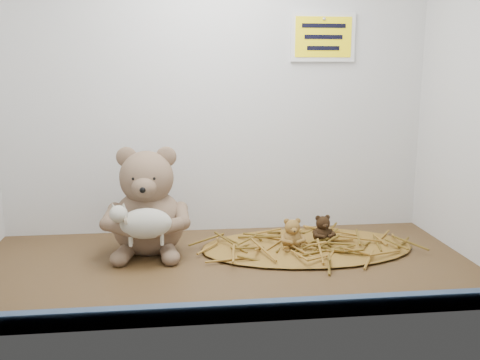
{
  "coord_description": "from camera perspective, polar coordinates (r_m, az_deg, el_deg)",
  "views": [
    {
      "loc": [
        -10.88,
        -120.93,
        45.85
      ],
      "look_at": [
        3.64,
        3.54,
        20.12
      ],
      "focal_mm": 40.0,
      "sensor_mm": 36.0,
      "label": 1
    }
  ],
  "objects": [
    {
      "name": "mini_teddy_tan",
      "position": [
        1.38,
        5.58,
        -5.61
      ],
      "size": [
        6.57,
        6.93,
        8.07
      ],
      "primitive_type": null,
      "rotation": [
        0.0,
        0.0,
        0.01
      ],
      "color": "olive",
      "rests_on": "straw_bed"
    },
    {
      "name": "main_teddy",
      "position": [
        1.37,
        -9.82,
        -2.18
      ],
      "size": [
        23.31,
        24.47,
        27.33
      ],
      "primitive_type": null,
      "rotation": [
        0.0,
        0.0,
        -0.06
      ],
      "color": "#7D654D",
      "rests_on": "shelf_floor"
    },
    {
      "name": "alcove_shell",
      "position": [
        1.3,
        -1.9,
        11.22
      ],
      "size": [
        120.4,
        60.2,
        90.4
      ],
      "color": "#452D17",
      "rests_on": "ground"
    },
    {
      "name": "mini_teddy_brown",
      "position": [
        1.44,
        8.8,
        -5.07
      ],
      "size": [
        6.91,
        7.19,
        7.54
      ],
      "primitive_type": null,
      "rotation": [
        0.0,
        0.0,
        0.14
      ],
      "color": "black",
      "rests_on": "straw_bed"
    },
    {
      "name": "toy_lamb",
      "position": [
        1.28,
        -10.0,
        -4.6
      ],
      "size": [
        15.85,
        9.67,
        10.24
      ],
      "primitive_type": null,
      "color": "#B0AD9E",
      "rests_on": "main_teddy"
    },
    {
      "name": "wall_sign",
      "position": [
        1.56,
        8.84,
        14.83
      ],
      "size": [
        16.0,
        1.2,
        11.0
      ],
      "primitive_type": "cube",
      "color": "yellow",
      "rests_on": "back_wall"
    },
    {
      "name": "straw_bed",
      "position": [
        1.42,
        7.18,
        -7.05
      ],
      "size": [
        55.81,
        32.41,
        1.08
      ],
      "primitive_type": "ellipsoid",
      "color": "brown",
      "rests_on": "shelf_floor"
    },
    {
      "name": "front_rail",
      "position": [
        1.03,
        0.08,
        -13.8
      ],
      "size": [
        119.28,
        2.2,
        3.6
      ],
      "primitive_type": "cube",
      "color": "#354866",
      "rests_on": "shelf_floor"
    }
  ]
}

